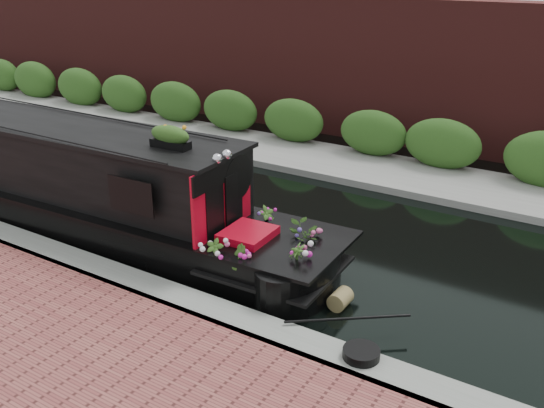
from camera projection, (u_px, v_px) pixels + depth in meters
The scene contains 8 objects.
ground at pixel (260, 225), 12.21m from camera, with size 80.00×80.00×0.00m, color black.
near_bank_coping at pixel (146, 298), 9.63m from camera, with size 40.00×0.60×0.50m, color gray.
far_bank_path at pixel (350, 168), 15.50m from camera, with size 40.00×2.40×0.34m, color gray.
far_hedge at pixel (364, 159), 16.20m from camera, with size 40.00×1.10×2.80m, color #2B541C.
far_brick_wall at pixel (394, 140), 17.84m from camera, with size 40.00×1.00×8.00m, color #4C1B19.
narrowboat at pixel (68, 186), 12.06m from camera, with size 11.29×2.43×2.63m.
rope_fender at pixel (340, 299), 9.31m from camera, with size 0.29×0.29×0.37m, color olive.
coiled_mooring_rope at pixel (361, 353), 7.77m from camera, with size 0.48×0.48×0.12m, color black.
Camera 1 is at (6.16, -9.28, 5.04)m, focal length 40.00 mm.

